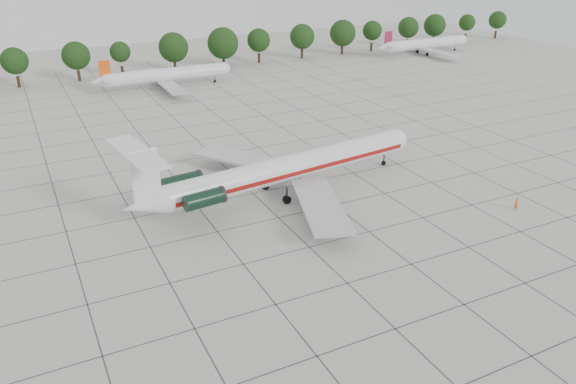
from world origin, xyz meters
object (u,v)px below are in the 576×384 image
ground_crew (516,204)px  bg_airliner_e (425,44)px  bg_airliner_c (166,75)px  main_airliner (280,170)px

ground_crew → bg_airliner_e: (55.06, 85.83, 2.08)m
ground_crew → bg_airliner_e: size_ratio=0.06×
bg_airliner_e → bg_airliner_c: bearing=-176.3°
main_airliner → ground_crew: main_airliner is taller
main_airliner → bg_airliner_e: size_ratio=1.55×
bg_airliner_c → bg_airliner_e: bearing=3.7°
bg_airliner_c → bg_airliner_e: same height
main_airliner → bg_airliner_e: (79.95, 68.33, -0.72)m
ground_crew → bg_airliner_c: size_ratio=0.06×
ground_crew → bg_airliner_e: 101.99m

